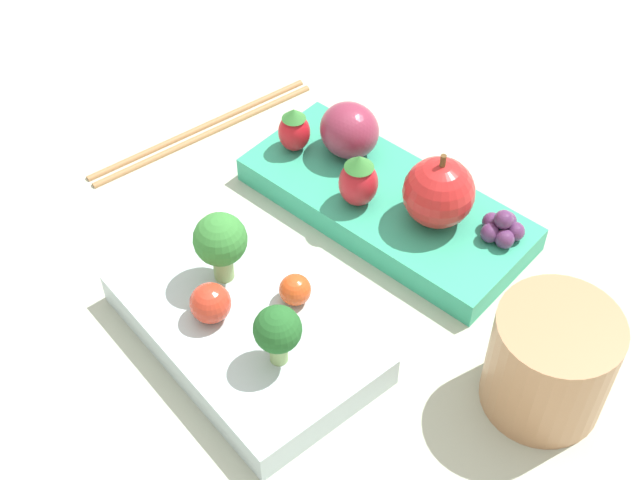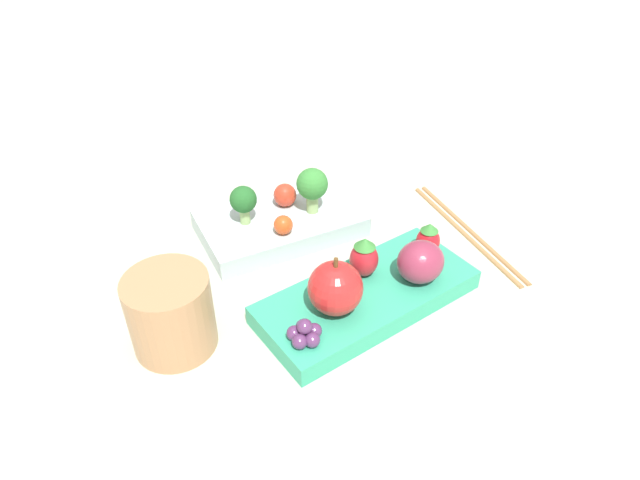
# 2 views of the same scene
# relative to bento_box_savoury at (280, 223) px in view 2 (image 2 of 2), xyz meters

# --- Properties ---
(ground_plane) EXTENTS (4.00, 4.00, 0.00)m
(ground_plane) POSITION_rel_bento_box_savoury_xyz_m (0.01, -0.08, -0.01)
(ground_plane) COLOR #ADB7A3
(bento_box_savoury) EXTENTS (0.18, 0.11, 0.02)m
(bento_box_savoury) POSITION_rel_bento_box_savoury_xyz_m (0.00, 0.00, 0.00)
(bento_box_savoury) COLOR silver
(bento_box_savoury) RESTS_ON ground_plane
(bento_box_fruit) EXTENTS (0.23, 0.13, 0.02)m
(bento_box_fruit) POSITION_rel_bento_box_savoury_xyz_m (0.03, -0.15, -0.00)
(bento_box_fruit) COLOR #33A87F
(bento_box_fruit) RESTS_ON ground_plane
(broccoli_floret_0) EXTENTS (0.04, 0.04, 0.06)m
(broccoli_floret_0) POSITION_rel_bento_box_savoury_xyz_m (0.04, -0.01, 0.05)
(broccoli_floret_0) COLOR #93B770
(broccoli_floret_0) RESTS_ON bento_box_savoury
(broccoli_floret_1) EXTENTS (0.03, 0.03, 0.05)m
(broccoli_floret_1) POSITION_rel_bento_box_savoury_xyz_m (-0.04, 0.00, 0.04)
(broccoli_floret_1) COLOR #93B770
(broccoli_floret_1) RESTS_ON bento_box_savoury
(cherry_tomato_0) EXTENTS (0.03, 0.03, 0.03)m
(cherry_tomato_0) POSITION_rel_bento_box_savoury_xyz_m (0.02, 0.02, 0.03)
(cherry_tomato_0) COLOR red
(cherry_tomato_0) RESTS_ON bento_box_savoury
(cherry_tomato_1) EXTENTS (0.02, 0.02, 0.02)m
(cherry_tomato_1) POSITION_rel_bento_box_savoury_xyz_m (-0.01, -0.04, 0.02)
(cherry_tomato_1) COLOR #DB4C1E
(cherry_tomato_1) RESTS_ON bento_box_savoury
(apple) EXTENTS (0.05, 0.05, 0.06)m
(apple) POSITION_rel_bento_box_savoury_xyz_m (-0.02, -0.16, 0.04)
(apple) COLOR red
(apple) RESTS_ON bento_box_fruit
(strawberry_0) EXTENTS (0.03, 0.03, 0.04)m
(strawberry_0) POSITION_rel_bento_box_savoury_xyz_m (0.03, -0.13, 0.03)
(strawberry_0) COLOR red
(strawberry_0) RESTS_ON bento_box_fruit
(strawberry_1) EXTENTS (0.03, 0.03, 0.04)m
(strawberry_1) POSITION_rel_bento_box_savoury_xyz_m (0.11, -0.13, 0.03)
(strawberry_1) COLOR red
(strawberry_1) RESTS_ON bento_box_fruit
(plum) EXTENTS (0.05, 0.04, 0.04)m
(plum) POSITION_rel_bento_box_savoury_xyz_m (0.08, -0.16, 0.03)
(plum) COLOR #892D47
(plum) RESTS_ON bento_box_fruit
(grape_cluster) EXTENTS (0.03, 0.03, 0.02)m
(grape_cluster) POSITION_rel_bento_box_savoury_xyz_m (-0.06, -0.19, 0.02)
(grape_cluster) COLOR #562D5B
(grape_cluster) RESTS_ON bento_box_fruit
(drinking_cup) EXTENTS (0.08, 0.08, 0.08)m
(drinking_cup) POSITION_rel_bento_box_savoury_xyz_m (-0.16, -0.12, 0.03)
(drinking_cup) COLOR tan
(drinking_cup) RESTS_ON ground_plane
(chopsticks_pair) EXTENTS (0.03, 0.21, 0.01)m
(chopsticks_pair) POSITION_rel_bento_box_savoury_xyz_m (0.20, -0.10, -0.01)
(chopsticks_pair) COLOR #A37547
(chopsticks_pair) RESTS_ON ground_plane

